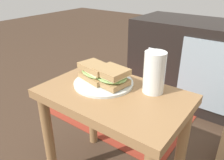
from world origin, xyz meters
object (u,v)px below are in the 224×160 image
Objects in this scene: sandwich_front at (96,72)px; beer_glass at (154,74)px; sandwich_back at (112,77)px; tv_cabinet at (202,64)px; plate at (104,83)px.

beer_glass is at bearing 15.00° from sandwich_front.
sandwich_back is at bearing -156.73° from beer_glass.
tv_cabinet is at bearing 92.88° from beer_glass.
beer_glass reaches higher than tv_cabinet.
plate is 1.53× the size of beer_glass.
tv_cabinet is 0.95m from sandwich_back.
sandwich_back is at bearing -0.98° from sandwich_front.
sandwich_back is 0.89× the size of beer_glass.
plate is at bearing -99.06° from tv_cabinet.
sandwich_front is (-0.04, 0.00, 0.04)m from plate.
sandwich_front is at bearing -165.00° from beer_glass.
sandwich_front is 1.17× the size of sandwich_back.
tv_cabinet reaches higher than plate.
beer_glass is (0.15, 0.06, 0.03)m from sandwich_back.
plate is at bearing -0.98° from sandwich_front.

